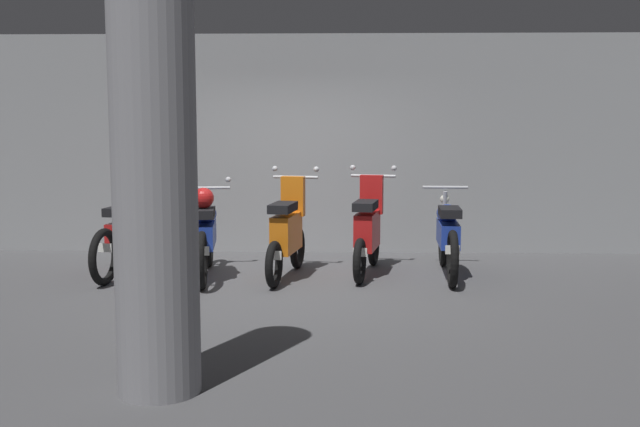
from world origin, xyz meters
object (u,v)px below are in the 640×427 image
motorbike_slot_4 (448,235)px  motorbike_slot_0 (130,234)px  motorbike_slot_2 (287,233)px  motorbike_slot_1 (205,233)px  motorbike_slot_3 (368,231)px  support_pillar (154,175)px

motorbike_slot_4 → motorbike_slot_0: bearing=180.0°
motorbike_slot_2 → motorbike_slot_1: bearing=-177.5°
motorbike_slot_0 → motorbike_slot_2: 1.92m
motorbike_slot_3 → support_pillar: support_pillar is taller
motorbike_slot_2 → motorbike_slot_3: size_ratio=1.00×
support_pillar → motorbike_slot_3: bearing=69.2°
motorbike_slot_0 → motorbike_slot_2: bearing=-4.2°
motorbike_slot_1 → motorbike_slot_4: (2.87, 0.18, -0.04)m
motorbike_slot_2 → motorbike_slot_3: 0.98m
support_pillar → motorbike_slot_0: bearing=108.0°
motorbike_slot_4 → motorbike_slot_1: bearing=-176.4°
motorbike_slot_0 → motorbike_slot_1: (0.95, -0.18, 0.04)m
motorbike_slot_0 → motorbike_slot_3: (2.87, 0.09, 0.04)m
motorbike_slot_2 → motorbike_slot_4: (1.91, 0.14, -0.04)m
motorbike_slot_1 → motorbike_slot_2: motorbike_slot_2 is taller
motorbike_slot_1 → support_pillar: size_ratio=0.65×
motorbike_slot_2 → support_pillar: 4.05m
motorbike_slot_1 → motorbike_slot_0: bearing=169.0°
motorbike_slot_1 → motorbike_slot_2: size_ratio=1.17×
motorbike_slot_1 → motorbike_slot_4: bearing=3.6°
motorbike_slot_2 → motorbike_slot_3: same height
motorbike_slot_1 → support_pillar: support_pillar is taller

